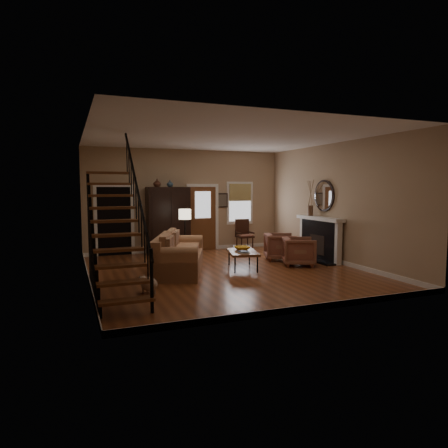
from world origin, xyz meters
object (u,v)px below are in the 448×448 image
object	(u,v)px
armchair_right	(280,247)
floor_lamp	(185,236)
sofa	(179,254)
armchair_left	(299,251)
armoire	(168,221)
side_chair	(245,235)
coffee_table	(243,260)

from	to	relation	value
armchair_right	floor_lamp	world-z (taller)	floor_lamp
sofa	armchair_left	size ratio (longest dim) A/B	2.91
floor_lamp	armchair_right	bearing A→B (deg)	-15.60
armoire	side_chair	xyz separation A→B (m)	(2.55, -0.20, -0.54)
sofa	coffee_table	bearing A→B (deg)	14.95
side_chair	armchair_left	bearing A→B (deg)	-85.16
sofa	side_chair	distance (m)	3.95
side_chair	floor_lamp	bearing A→B (deg)	-151.80
armchair_right	coffee_table	bearing A→B (deg)	136.49
armchair_left	side_chair	bearing A→B (deg)	27.99
sofa	side_chair	world-z (taller)	side_chair
armchair_right	side_chair	size ratio (longest dim) A/B	0.82
coffee_table	armchair_left	xyz separation A→B (m)	(1.58, -0.15, 0.15)
armoire	armchair_right	bearing A→B (deg)	-39.23
armchair_right	side_chair	bearing A→B (deg)	25.41
coffee_table	side_chair	world-z (taller)	side_chair
sofa	floor_lamp	distance (m)	1.44
armoire	sofa	size ratio (longest dim) A/B	0.87
armoire	side_chair	size ratio (longest dim) A/B	2.06
armoire	coffee_table	distance (m)	3.33
coffee_table	armchair_left	size ratio (longest dim) A/B	1.44
armchair_left	side_chair	world-z (taller)	side_chair
sofa	armchair_left	distance (m)	3.22
armoire	floor_lamp	size ratio (longest dim) A/B	1.42
armoire	armchair_right	size ratio (longest dim) A/B	2.50
sofa	armchair_right	distance (m)	3.20
armoire	side_chair	world-z (taller)	armoire
armchair_right	side_chair	distance (m)	2.05
armoire	armchair_right	world-z (taller)	armoire
coffee_table	side_chair	xyz separation A→B (m)	(1.33, 2.79, 0.28)
side_chair	armoire	bearing A→B (deg)	175.52
armoire	sofa	xyz separation A→B (m)	(-0.41, -2.81, -0.60)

